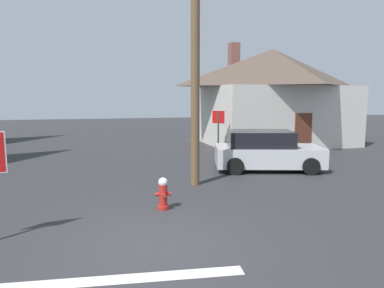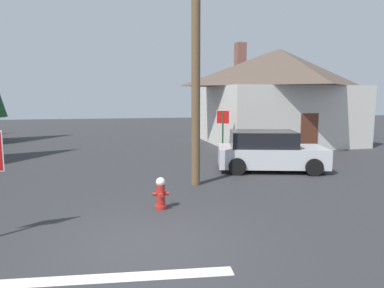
% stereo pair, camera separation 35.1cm
% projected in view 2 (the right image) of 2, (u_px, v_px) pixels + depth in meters
% --- Properties ---
extents(ground_plane, '(80.00, 80.00, 0.10)m').
position_uv_depth(ground_plane, '(149.00, 246.00, 6.88)').
color(ground_plane, '#2D2D30').
extents(lane_stop_bar, '(4.39, 0.64, 0.01)m').
position_uv_depth(lane_stop_bar, '(98.00, 279.00, 5.56)').
color(lane_stop_bar, silver).
rests_on(lane_stop_bar, ground).
extents(fire_hydrant, '(0.42, 0.36, 0.83)m').
position_uv_depth(fire_hydrant, '(161.00, 193.00, 8.95)').
color(fire_hydrant, '#AD231E').
rests_on(fire_hydrant, ground).
extents(utility_pole, '(1.60, 0.28, 7.55)m').
position_uv_depth(utility_pole, '(196.00, 62.00, 10.92)').
color(utility_pole, brown).
rests_on(utility_pole, ground).
extents(stop_sign_far, '(0.57, 0.37, 2.20)m').
position_uv_depth(stop_sign_far, '(223.00, 123.00, 17.19)').
color(stop_sign_far, '#1E4C28').
rests_on(stop_sign_far, ground).
extents(house, '(9.14, 7.96, 6.17)m').
position_uv_depth(house, '(278.00, 95.00, 21.32)').
color(house, beige).
rests_on(house, ground).
extents(parked_car, '(4.43, 2.85, 1.54)m').
position_uv_depth(parked_car, '(269.00, 151.00, 13.64)').
color(parked_car, silver).
rests_on(parked_car, ground).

